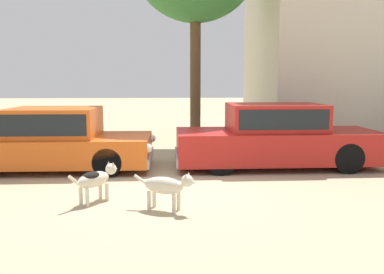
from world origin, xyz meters
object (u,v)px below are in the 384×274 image
(parked_sedan_nearest, at_px, (56,139))
(stray_dog_spotted, at_px, (96,178))
(stray_dog_tan, at_px, (167,186))
(parked_sedan_second, at_px, (276,136))

(parked_sedan_nearest, relative_size, stray_dog_spotted, 5.14)
(stray_dog_spotted, xyz_separation_m, stray_dog_tan, (1.18, -0.51, -0.01))
(stray_dog_spotted, bearing_deg, parked_sedan_nearest, 66.23)
(parked_sedan_nearest, height_order, stray_dog_tan, parked_sedan_nearest)
(parked_sedan_nearest, xyz_separation_m, stray_dog_tan, (2.51, -3.14, -0.30))
(parked_sedan_nearest, bearing_deg, stray_dog_spotted, -62.21)
(parked_sedan_nearest, distance_m, stray_dog_spotted, 2.96)
(parked_sedan_second, xyz_separation_m, stray_dog_spotted, (-3.72, -2.58, -0.32))
(parked_sedan_nearest, relative_size, parked_sedan_second, 0.91)
(parked_sedan_second, relative_size, stray_dog_tan, 4.80)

